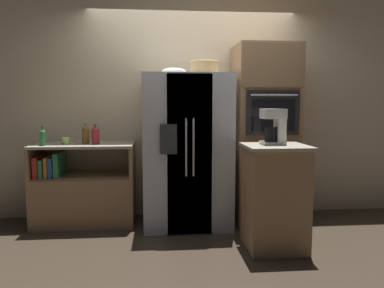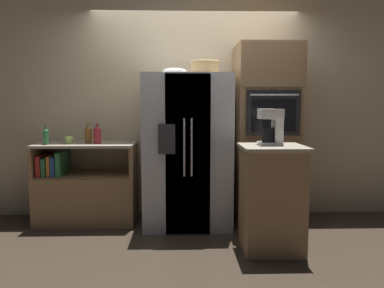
{
  "view_description": "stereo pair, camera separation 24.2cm",
  "coord_description": "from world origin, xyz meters",
  "px_view_note": "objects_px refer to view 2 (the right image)",
  "views": [
    {
      "loc": [
        -0.42,
        -4.2,
        1.38
      ],
      "look_at": [
        -0.05,
        -0.08,
        0.94
      ],
      "focal_mm": 35.0,
      "sensor_mm": 36.0,
      "label": 1
    },
    {
      "loc": [
        -0.18,
        -4.22,
        1.38
      ],
      "look_at": [
        -0.05,
        -0.08,
        0.94
      ],
      "focal_mm": 35.0,
      "sensor_mm": 36.0,
      "label": 2
    }
  ],
  "objects_px": {
    "wall_oven": "(266,134)",
    "bottle_short": "(88,134)",
    "refrigerator": "(187,151)",
    "fruit_bowl": "(175,72)",
    "coffee_maker": "(273,125)",
    "mug": "(69,140)",
    "wicker_basket": "(205,67)",
    "bottle_tall": "(46,136)",
    "bottle_wide": "(97,134)"
  },
  "relations": [
    {
      "from": "refrigerator",
      "to": "wall_oven",
      "type": "bearing_deg",
      "value": 4.92
    },
    {
      "from": "wall_oven",
      "to": "mug",
      "type": "height_order",
      "value": "wall_oven"
    },
    {
      "from": "mug",
      "to": "fruit_bowl",
      "type": "bearing_deg",
      "value": 0.35
    },
    {
      "from": "wall_oven",
      "to": "coffee_maker",
      "type": "bearing_deg",
      "value": -98.63
    },
    {
      "from": "bottle_tall",
      "to": "bottle_wide",
      "type": "relative_size",
      "value": 0.94
    },
    {
      "from": "wall_oven",
      "to": "fruit_bowl",
      "type": "xyz_separation_m",
      "value": [
        -1.05,
        0.01,
        0.72
      ]
    },
    {
      "from": "mug",
      "to": "wall_oven",
      "type": "bearing_deg",
      "value": 0.02
    },
    {
      "from": "bottle_short",
      "to": "refrigerator",
      "type": "bearing_deg",
      "value": -7.46
    },
    {
      "from": "bottle_tall",
      "to": "coffee_maker",
      "type": "relative_size",
      "value": 0.63
    },
    {
      "from": "wicker_basket",
      "to": "fruit_bowl",
      "type": "relative_size",
      "value": 1.13
    },
    {
      "from": "refrigerator",
      "to": "mug",
      "type": "xyz_separation_m",
      "value": [
        -1.36,
        0.08,
        0.12
      ]
    },
    {
      "from": "bottle_short",
      "to": "bottle_wide",
      "type": "relative_size",
      "value": 1.02
    },
    {
      "from": "bottle_short",
      "to": "mug",
      "type": "relative_size",
      "value": 2.01
    },
    {
      "from": "refrigerator",
      "to": "wicker_basket",
      "type": "xyz_separation_m",
      "value": [
        0.19,
        -0.06,
        0.93
      ]
    },
    {
      "from": "mug",
      "to": "bottle_short",
      "type": "bearing_deg",
      "value": 19.22
    },
    {
      "from": "bottle_tall",
      "to": "coffee_maker",
      "type": "distance_m",
      "value": 2.49
    },
    {
      "from": "wicker_basket",
      "to": "mug",
      "type": "height_order",
      "value": "wicker_basket"
    },
    {
      "from": "refrigerator",
      "to": "wall_oven",
      "type": "xyz_separation_m",
      "value": [
        0.92,
        0.08,
        0.18
      ]
    },
    {
      "from": "coffee_maker",
      "to": "fruit_bowl",
      "type": "bearing_deg",
      "value": 138.69
    },
    {
      "from": "bottle_short",
      "to": "wall_oven",
      "type": "bearing_deg",
      "value": -1.99
    },
    {
      "from": "refrigerator",
      "to": "mug",
      "type": "distance_m",
      "value": 1.37
    },
    {
      "from": "refrigerator",
      "to": "fruit_bowl",
      "type": "relative_size",
      "value": 6.15
    },
    {
      "from": "wall_oven",
      "to": "bottle_short",
      "type": "distance_m",
      "value": 2.07
    },
    {
      "from": "mug",
      "to": "bottle_tall",
      "type": "bearing_deg",
      "value": -157.55
    },
    {
      "from": "coffee_maker",
      "to": "bottle_short",
      "type": "bearing_deg",
      "value": 155.57
    },
    {
      "from": "wall_oven",
      "to": "wicker_basket",
      "type": "bearing_deg",
      "value": -169.46
    },
    {
      "from": "wicker_basket",
      "to": "bottle_tall",
      "type": "distance_m",
      "value": 1.93
    },
    {
      "from": "wall_oven",
      "to": "coffee_maker",
      "type": "height_order",
      "value": "wall_oven"
    },
    {
      "from": "bottle_tall",
      "to": "bottle_short",
      "type": "height_order",
      "value": "bottle_short"
    },
    {
      "from": "wicker_basket",
      "to": "fruit_bowl",
      "type": "distance_m",
      "value": 0.36
    },
    {
      "from": "bottle_short",
      "to": "bottle_wide",
      "type": "distance_m",
      "value": 0.15
    },
    {
      "from": "wall_oven",
      "to": "fruit_bowl",
      "type": "distance_m",
      "value": 1.27
    },
    {
      "from": "bottle_tall",
      "to": "wicker_basket",
      "type": "bearing_deg",
      "value": -1.33
    },
    {
      "from": "wall_oven",
      "to": "bottle_tall",
      "type": "xyz_separation_m",
      "value": [
        -2.5,
        -0.09,
        -0.01
      ]
    },
    {
      "from": "bottle_tall",
      "to": "bottle_wide",
      "type": "distance_m",
      "value": 0.56
    },
    {
      "from": "fruit_bowl",
      "to": "refrigerator",
      "type": "bearing_deg",
      "value": -31.77
    },
    {
      "from": "refrigerator",
      "to": "coffee_maker",
      "type": "xyz_separation_m",
      "value": [
        0.79,
        -0.73,
        0.33
      ]
    },
    {
      "from": "wall_oven",
      "to": "mug",
      "type": "xyz_separation_m",
      "value": [
        -2.27,
        -0.0,
        -0.06
      ]
    },
    {
      "from": "wall_oven",
      "to": "coffee_maker",
      "type": "xyz_separation_m",
      "value": [
        -0.12,
        -0.81,
        0.15
      ]
    },
    {
      "from": "wall_oven",
      "to": "bottle_tall",
      "type": "height_order",
      "value": "wall_oven"
    },
    {
      "from": "wall_oven",
      "to": "coffee_maker",
      "type": "relative_size",
      "value": 6.07
    },
    {
      "from": "bottle_short",
      "to": "bottle_tall",
      "type": "bearing_deg",
      "value": -159.09
    },
    {
      "from": "wall_oven",
      "to": "bottle_short",
      "type": "bearing_deg",
      "value": 178.01
    },
    {
      "from": "wicker_basket",
      "to": "coffee_maker",
      "type": "distance_m",
      "value": 1.09
    },
    {
      "from": "fruit_bowl",
      "to": "mug",
      "type": "bearing_deg",
      "value": -179.65
    },
    {
      "from": "bottle_tall",
      "to": "coffee_maker",
      "type": "xyz_separation_m",
      "value": [
        2.37,
        -0.72,
        0.16
      ]
    },
    {
      "from": "bottle_tall",
      "to": "fruit_bowl",
      "type": "bearing_deg",
      "value": 3.95
    },
    {
      "from": "wall_oven",
      "to": "bottle_wide",
      "type": "distance_m",
      "value": 1.94
    },
    {
      "from": "wicker_basket",
      "to": "wall_oven",
      "type": "bearing_deg",
      "value": 10.54
    },
    {
      "from": "wicker_basket",
      "to": "bottle_tall",
      "type": "xyz_separation_m",
      "value": [
        -1.78,
        0.04,
        -0.76
      ]
    }
  ]
}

